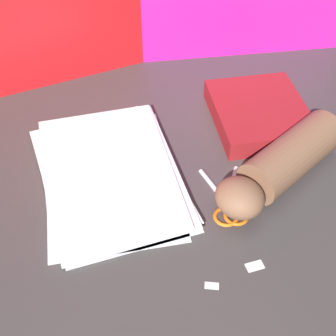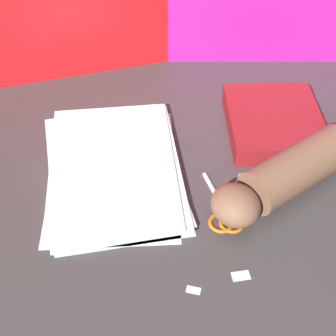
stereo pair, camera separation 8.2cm
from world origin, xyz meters
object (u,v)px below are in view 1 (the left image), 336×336
hand_forearm (281,164)px  paper_stack (110,174)px  scissors (228,204)px  book_closed (259,113)px

hand_forearm → paper_stack: bearing=162.5°
scissors → hand_forearm: bearing=15.9°
scissors → book_closed: bearing=53.9°
book_closed → scissors: bearing=-126.1°
paper_stack → hand_forearm: 0.32m
paper_stack → scissors: paper_stack is taller
paper_stack → scissors: size_ratio=2.45×
book_closed → hand_forearm: size_ratio=0.78×
book_closed → hand_forearm: hand_forearm is taller
hand_forearm → scissors: bearing=-164.1°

